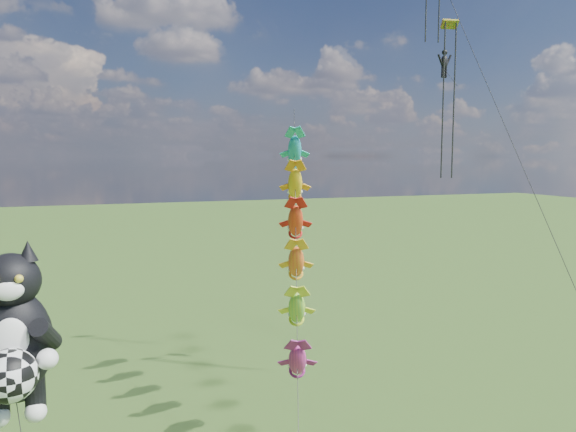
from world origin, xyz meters
name	(u,v)px	position (x,y,z in m)	size (l,w,h in m)	color
cat_kite_rig	(13,336)	(-2.29, 5.69, 7.59)	(2.86, 4.32, 10.62)	#4F4228
fish_windsock_rig	(296,242)	(9.85, 12.04, 9.09)	(5.64, 15.02, 16.18)	#4F4228
parafoil_rig	(448,45)	(19.50, 13.44, 19.51)	(1.96, 17.58, 27.47)	#4F4228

